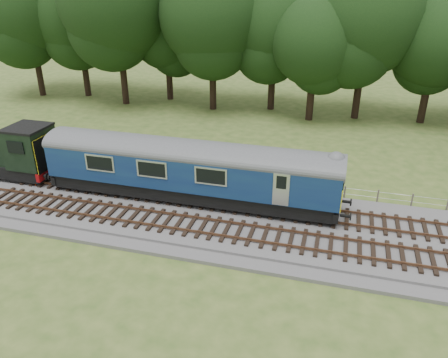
% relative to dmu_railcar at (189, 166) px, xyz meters
% --- Properties ---
extents(ground, '(120.00, 120.00, 0.00)m').
position_rel_dmu_railcar_xyz_m(ground, '(5.26, -1.40, -2.61)').
color(ground, '#3A5720').
rests_on(ground, ground).
extents(ballast, '(70.00, 7.00, 0.35)m').
position_rel_dmu_railcar_xyz_m(ballast, '(5.26, -1.40, -2.43)').
color(ballast, '#4C4C4F').
rests_on(ballast, ground).
extents(track_north, '(67.20, 2.40, 0.21)m').
position_rel_dmu_railcar_xyz_m(track_north, '(5.26, -0.00, -2.19)').
color(track_north, black).
rests_on(track_north, ballast).
extents(track_south, '(67.20, 2.40, 0.21)m').
position_rel_dmu_railcar_xyz_m(track_south, '(5.26, -3.00, -2.19)').
color(track_south, black).
rests_on(track_south, ballast).
extents(fence, '(64.00, 0.12, 1.00)m').
position_rel_dmu_railcar_xyz_m(fence, '(5.26, 3.10, -2.61)').
color(fence, '#6B6054').
rests_on(fence, ground).
extents(tree_line, '(70.00, 8.00, 18.00)m').
position_rel_dmu_railcar_xyz_m(tree_line, '(5.26, 20.60, -2.61)').
color(tree_line, black).
rests_on(tree_line, ground).
extents(dmu_railcar, '(18.05, 2.86, 3.88)m').
position_rel_dmu_railcar_xyz_m(dmu_railcar, '(0.00, 0.00, 0.00)').
color(dmu_railcar, black).
rests_on(dmu_railcar, ground).
extents(worker, '(0.65, 0.50, 1.59)m').
position_rel_dmu_railcar_xyz_m(worker, '(-10.42, -0.91, -1.46)').
color(worker, '#FC440D').
rests_on(worker, ballast).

